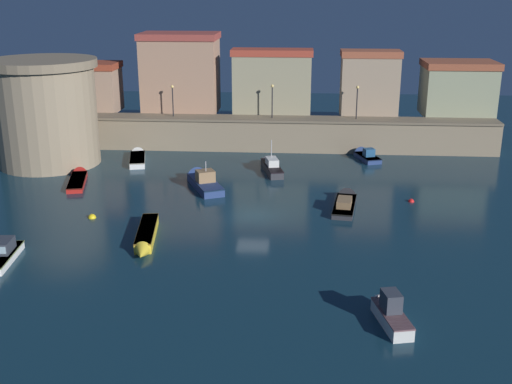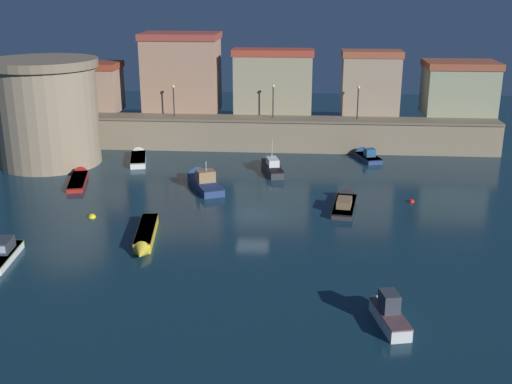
{
  "view_description": "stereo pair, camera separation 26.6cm",
  "coord_description": "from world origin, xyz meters",
  "px_view_note": "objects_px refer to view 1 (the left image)",
  "views": [
    {
      "loc": [
        3.54,
        -46.06,
        17.21
      ],
      "look_at": [
        0.0,
        3.35,
        0.88
      ],
      "focal_mm": 44.69,
      "sensor_mm": 36.0,
      "label": 1
    },
    {
      "loc": [
        3.81,
        -46.04,
        17.21
      ],
      "look_at": [
        0.0,
        3.35,
        0.88
      ],
      "focal_mm": 44.69,
      "sensor_mm": 36.0,
      "label": 2
    }
  ],
  "objects_px": {
    "moored_boat_8": "(389,311)",
    "quay_lamp_0": "(173,96)",
    "quay_lamp_1": "(272,96)",
    "moored_boat_0": "(138,157)",
    "moored_boat_2": "(79,178)",
    "mooring_buoy_1": "(411,202)",
    "fortress_tower": "(46,112)",
    "quay_lamp_2": "(357,97)",
    "moored_boat_1": "(270,165)",
    "moored_boat_3": "(346,201)",
    "mooring_buoy_0": "(92,218)",
    "moored_boat_4": "(364,155)",
    "moored_boat_6": "(202,180)",
    "moored_boat_5": "(146,237)"
  },
  "relations": [
    {
      "from": "moored_boat_8",
      "to": "quay_lamp_0",
      "type": "bearing_deg",
      "value": 14.68
    },
    {
      "from": "quay_lamp_1",
      "to": "moored_boat_0",
      "type": "relative_size",
      "value": 0.54
    },
    {
      "from": "moored_boat_2",
      "to": "mooring_buoy_1",
      "type": "height_order",
      "value": "moored_boat_2"
    },
    {
      "from": "fortress_tower",
      "to": "quay_lamp_2",
      "type": "xyz_separation_m",
      "value": [
        30.65,
        7.12,
        0.61
      ]
    },
    {
      "from": "quay_lamp_0",
      "to": "quay_lamp_1",
      "type": "relative_size",
      "value": 0.95
    },
    {
      "from": "fortress_tower",
      "to": "quay_lamp_0",
      "type": "relative_size",
      "value": 3.13
    },
    {
      "from": "quay_lamp_1",
      "to": "moored_boat_0",
      "type": "xyz_separation_m",
      "value": [
        -13.44,
        -5.2,
        -5.52
      ]
    },
    {
      "from": "moored_boat_0",
      "to": "quay_lamp_1",
      "type": "bearing_deg",
      "value": -82.1
    },
    {
      "from": "moored_boat_0",
      "to": "moored_boat_2",
      "type": "relative_size",
      "value": 0.93
    },
    {
      "from": "moored_boat_1",
      "to": "moored_boat_3",
      "type": "height_order",
      "value": "moored_boat_1"
    },
    {
      "from": "mooring_buoy_0",
      "to": "fortress_tower",
      "type": "bearing_deg",
      "value": 121.01
    },
    {
      "from": "moored_boat_1",
      "to": "moored_boat_4",
      "type": "height_order",
      "value": "moored_boat_1"
    },
    {
      "from": "moored_boat_0",
      "to": "mooring_buoy_0",
      "type": "distance_m",
      "value": 16.86
    },
    {
      "from": "quay_lamp_1",
      "to": "moored_boat_1",
      "type": "xyz_separation_m",
      "value": [
        0.24,
        -7.93,
        -5.36
      ]
    },
    {
      "from": "moored_boat_4",
      "to": "moored_boat_6",
      "type": "relative_size",
      "value": 0.68
    },
    {
      "from": "moored_boat_4",
      "to": "mooring_buoy_0",
      "type": "height_order",
      "value": "moored_boat_4"
    },
    {
      "from": "quay_lamp_1",
      "to": "moored_boat_8",
      "type": "relative_size",
      "value": 0.75
    },
    {
      "from": "moored_boat_6",
      "to": "moored_boat_8",
      "type": "height_order",
      "value": "moored_boat_6"
    },
    {
      "from": "mooring_buoy_0",
      "to": "mooring_buoy_1",
      "type": "bearing_deg",
      "value": 12.59
    },
    {
      "from": "quay_lamp_0",
      "to": "moored_boat_8",
      "type": "xyz_separation_m",
      "value": [
        18.63,
        -36.21,
        -5.16
      ]
    },
    {
      "from": "quay_lamp_0",
      "to": "moored_boat_3",
      "type": "distance_m",
      "value": 25.39
    },
    {
      "from": "moored_boat_5",
      "to": "mooring_buoy_0",
      "type": "bearing_deg",
      "value": -137.82
    },
    {
      "from": "moored_boat_3",
      "to": "moored_boat_5",
      "type": "distance_m",
      "value": 16.91
    },
    {
      "from": "moored_boat_1",
      "to": "moored_boat_5",
      "type": "relative_size",
      "value": 0.91
    },
    {
      "from": "quay_lamp_0",
      "to": "moored_boat_8",
      "type": "height_order",
      "value": "quay_lamp_0"
    },
    {
      "from": "moored_boat_2",
      "to": "quay_lamp_1",
      "type": "bearing_deg",
      "value": -67.46
    },
    {
      "from": "moored_boat_1",
      "to": "mooring_buoy_0",
      "type": "distance_m",
      "value": 19.22
    },
    {
      "from": "moored_boat_1",
      "to": "moored_boat_8",
      "type": "height_order",
      "value": "moored_boat_1"
    },
    {
      "from": "quay_lamp_2",
      "to": "moored_boat_8",
      "type": "relative_size",
      "value": 0.74
    },
    {
      "from": "moored_boat_6",
      "to": "moored_boat_3",
      "type": "bearing_deg",
      "value": -133.86
    },
    {
      "from": "moored_boat_4",
      "to": "moored_boat_5",
      "type": "xyz_separation_m",
      "value": [
        -17.2,
        -23.64,
        0.07
      ]
    },
    {
      "from": "quay_lamp_2",
      "to": "moored_boat_0",
      "type": "relative_size",
      "value": 0.53
    },
    {
      "from": "quay_lamp_1",
      "to": "mooring_buoy_0",
      "type": "xyz_separation_m",
      "value": [
        -12.79,
        -22.04,
        -5.85
      ]
    },
    {
      "from": "quay_lamp_0",
      "to": "mooring_buoy_1",
      "type": "height_order",
      "value": "quay_lamp_0"
    },
    {
      "from": "quay_lamp_0",
      "to": "moored_boat_4",
      "type": "height_order",
      "value": "quay_lamp_0"
    },
    {
      "from": "moored_boat_0",
      "to": "moored_boat_3",
      "type": "bearing_deg",
      "value": -134.59
    },
    {
      "from": "quay_lamp_2",
      "to": "moored_boat_4",
      "type": "distance_m",
      "value": 6.24
    },
    {
      "from": "quay_lamp_0",
      "to": "moored_boat_4",
      "type": "relative_size",
      "value": 0.68
    },
    {
      "from": "fortress_tower",
      "to": "moored_boat_1",
      "type": "height_order",
      "value": "fortress_tower"
    },
    {
      "from": "moored_boat_0",
      "to": "moored_boat_4",
      "type": "bearing_deg",
      "value": -97.47
    },
    {
      "from": "quay_lamp_1",
      "to": "moored_boat_0",
      "type": "bearing_deg",
      "value": -158.86
    },
    {
      "from": "fortress_tower",
      "to": "moored_boat_8",
      "type": "distance_m",
      "value": 41.85
    },
    {
      "from": "moored_boat_8",
      "to": "moored_boat_5",
      "type": "bearing_deg",
      "value": 45.38
    },
    {
      "from": "moored_boat_0",
      "to": "quay_lamp_2",
      "type": "bearing_deg",
      "value": -90.14
    },
    {
      "from": "quay_lamp_0",
      "to": "mooring_buoy_1",
      "type": "bearing_deg",
      "value": -35.59
    },
    {
      "from": "moored_boat_8",
      "to": "moored_boat_2",
      "type": "bearing_deg",
      "value": 34.09
    },
    {
      "from": "moored_boat_0",
      "to": "moored_boat_5",
      "type": "height_order",
      "value": "moored_boat_0"
    },
    {
      "from": "moored_boat_6",
      "to": "moored_boat_8",
      "type": "relative_size",
      "value": 1.53
    },
    {
      "from": "moored_boat_3",
      "to": "moored_boat_5",
      "type": "relative_size",
      "value": 0.93
    },
    {
      "from": "quay_lamp_0",
      "to": "mooring_buoy_0",
      "type": "height_order",
      "value": "quay_lamp_0"
    }
  ]
}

